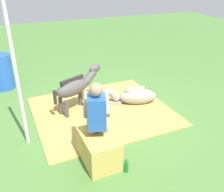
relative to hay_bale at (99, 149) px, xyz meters
The scene contains 9 objects.
ground_plane 1.46m from the hay_bale, 27.60° to the right, with size 24.00×24.00×0.00m, color #4C7A38.
hay_patch 1.67m from the hay_bale, 23.59° to the right, with size 2.62×2.92×0.02m, color tan.
hay_bale is the anchor object (origin of this frame).
person_seated 0.54m from the hay_bale, 13.53° to the right, with size 0.72×0.55×1.38m.
pony_standing 1.84m from the hay_bale, ahead, with size 0.73×1.26×0.94m.
pony_lying 2.16m from the hay_bale, 43.45° to the right, with size 0.67×1.35×0.42m.
soda_bottle 0.52m from the hay_bale, 143.87° to the right, with size 0.07×0.07×0.26m.
water_barrel 3.97m from the hay_bale, 18.63° to the left, with size 0.57×0.57×0.92m, color blue.
tent_pole_left 1.73m from the hay_bale, 45.11° to the left, with size 0.06×0.06×2.46m, color silver.
Camera 1 is at (-4.36, 1.80, 2.83)m, focal length 40.62 mm.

